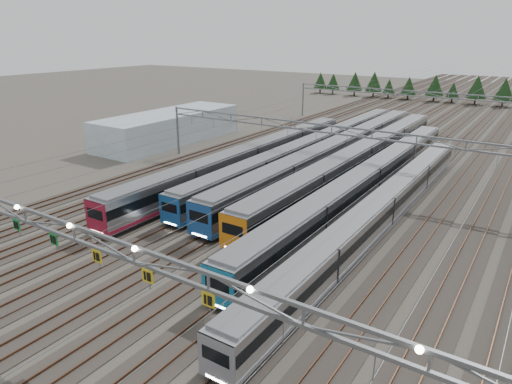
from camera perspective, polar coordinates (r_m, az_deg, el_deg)
The scene contains 13 objects.
ground at distance 35.45m, azimuth -20.29°, elevation -15.62°, with size 400.00×400.00×0.00m, color #47423A.
track_bed at distance 120.08m, azimuth 21.37°, elevation 9.33°, with size 54.00×260.00×5.42m.
train_a at distance 66.28m, azimuth -0.87°, elevation 4.16°, with size 3.10×54.00×4.04m.
train_b at distance 74.10m, azimuth 7.24°, elevation 5.52°, with size 2.88×66.45×3.75m.
train_c at distance 70.94m, azimuth 9.97°, elevation 4.91°, with size 3.15×64.80×4.12m.
train_d at distance 68.03m, azimuth 12.94°, elevation 4.08°, with size 3.13×63.13×4.08m.
train_e at distance 58.39m, azimuth 13.83°, elevation 1.37°, with size 2.94×60.99×3.83m.
train_f at distance 49.74m, azimuth 15.38°, elevation -2.17°, with size 2.65×56.34×3.45m.
gantry_near at distance 32.06m, azimuth -21.97°, elevation -5.15°, with size 56.36×0.61×8.08m.
gantry_mid at distance 62.73m, azimuth 9.40°, elevation 6.89°, with size 56.36×0.36×8.00m.
gantry_far at distance 104.92m, azimuth 19.82°, elevation 10.96°, with size 56.36×0.36×8.00m.
west_shed at distance 88.32m, azimuth -10.78°, elevation 7.96°, with size 10.00×30.00×5.46m, color #A1B4C1.
treeline at distance 148.17m, azimuth 22.49°, elevation 11.94°, with size 87.50×5.60×7.02m.
Camera 1 is at (24.78, -16.09, 19.60)m, focal length 32.00 mm.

